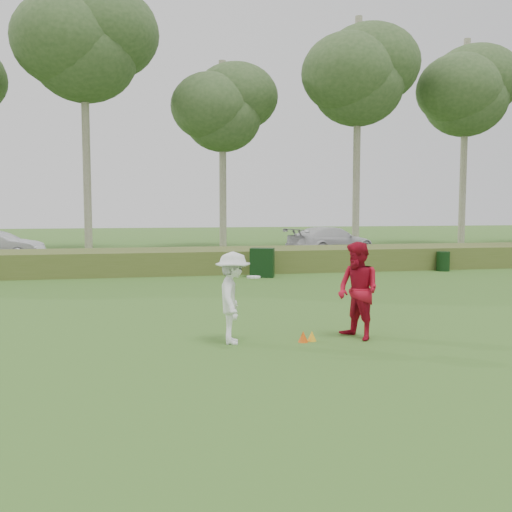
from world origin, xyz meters
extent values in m
plane|color=#356622|center=(0.00, 0.00, 0.00)|extent=(120.00, 120.00, 0.00)
cube|color=#4D5E25|center=(0.00, 12.00, 0.45)|extent=(80.00, 3.00, 0.90)
cube|color=#2D2D2D|center=(0.00, 17.00, 0.03)|extent=(80.00, 6.00, 0.06)
cylinder|color=gray|center=(-6.00, 23.00, 7.75)|extent=(0.44, 0.44, 15.50)
ellipsoid|color=#344E27|center=(-6.00, 23.00, 11.62)|extent=(7.80, 7.80, 6.60)
cylinder|color=gray|center=(2.00, 24.50, 5.75)|extent=(0.44, 0.44, 11.50)
ellipsoid|color=#344E27|center=(2.00, 24.50, 8.62)|extent=(6.24, 6.24, 5.28)
cylinder|color=gray|center=(10.00, 22.50, 7.00)|extent=(0.44, 0.44, 14.00)
ellipsoid|color=#344E27|center=(10.00, 22.50, 10.50)|extent=(7.28, 7.28, 6.16)
cylinder|color=gray|center=(18.00, 23.80, 6.75)|extent=(0.44, 0.44, 13.50)
ellipsoid|color=#344E27|center=(18.00, 23.80, 10.12)|extent=(7.02, 7.02, 5.94)
imported|color=white|center=(-1.30, -0.23, 0.88)|extent=(0.83, 1.23, 1.76)
cylinder|color=white|center=(-0.90, -0.23, 1.27)|extent=(0.27, 0.27, 0.03)
imported|color=#AE0E25|center=(1.18, -0.36, 0.97)|extent=(1.03, 1.14, 1.93)
cone|color=#F1550C|center=(0.05, -0.41, 0.11)|extent=(0.20, 0.20, 0.22)
cone|color=#FCAF1A|center=(0.24, -0.36, 0.10)|extent=(0.18, 0.18, 0.20)
cube|color=black|center=(1.38, 9.72, 0.54)|extent=(1.00, 0.80, 1.08)
cylinder|color=black|center=(9.02, 10.23, 0.39)|extent=(0.64, 0.64, 0.79)
imported|color=silver|center=(6.80, 17.77, 0.80)|extent=(5.52, 3.93, 1.48)
camera|label=1|loc=(-2.98, -10.89, 2.63)|focal=40.00mm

